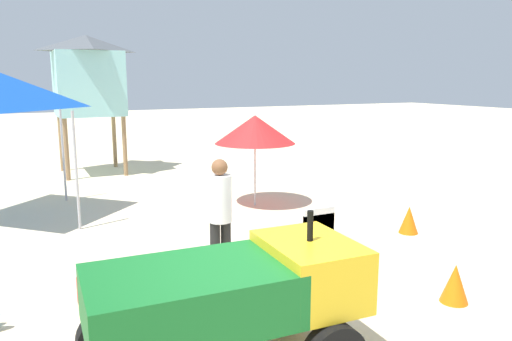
% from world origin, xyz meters
% --- Properties ---
extents(utility_cart, '(2.60, 1.38, 1.50)m').
position_xyz_m(utility_cart, '(-0.42, -0.27, 0.78)').
color(utility_cart, '#146023').
rests_on(utility_cart, ground).
extents(stacked_plastic_chairs, '(0.48, 0.48, 1.02)m').
position_xyz_m(stacked_plastic_chairs, '(1.53, 1.38, 0.60)').
color(stacked_plastic_chairs, silver).
rests_on(stacked_plastic_chairs, ground).
extents(lifeguard_near_left, '(0.32, 0.32, 1.68)m').
position_xyz_m(lifeguard_near_left, '(0.35, 1.91, 0.96)').
color(lifeguard_near_left, black).
rests_on(lifeguard_near_left, ground).
extents(lifeguard_tower, '(1.98, 1.98, 3.95)m').
position_xyz_m(lifeguard_tower, '(-0.06, 10.80, 2.83)').
color(lifeguard_tower, olive).
rests_on(lifeguard_tower, ground).
extents(beach_umbrella_mid, '(1.73, 1.73, 1.97)m').
position_xyz_m(beach_umbrella_mid, '(2.55, 5.32, 1.67)').
color(beach_umbrella_mid, beige).
rests_on(beach_umbrella_mid, ground).
extents(traffic_cone_near, '(0.34, 0.34, 0.49)m').
position_xyz_m(traffic_cone_near, '(4.15, 2.30, 0.25)').
color(traffic_cone_near, orange).
rests_on(traffic_cone_near, ground).
extents(traffic_cone_far, '(0.34, 0.34, 0.49)m').
position_xyz_m(traffic_cone_far, '(2.66, -0.09, 0.25)').
color(traffic_cone_far, orange).
rests_on(traffic_cone_far, ground).
extents(cooler_box, '(0.46, 0.34, 0.32)m').
position_xyz_m(cooler_box, '(-1.32, 1.82, 0.16)').
color(cooler_box, red).
rests_on(cooler_box, ground).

